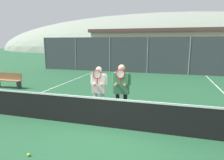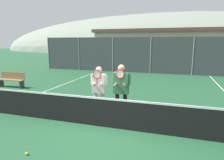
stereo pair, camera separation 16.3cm
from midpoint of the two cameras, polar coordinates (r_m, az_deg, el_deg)
ground_plane at (r=6.26m, az=-2.35°, el=-13.30°), size 120.00×120.00×0.00m
hill_distant at (r=65.27m, az=14.62°, el=8.33°), size 108.86×60.48×21.17m
clubhouse_building at (r=24.52m, az=14.46°, el=9.26°), size 16.93×5.50×3.95m
fence_back at (r=16.62m, az=9.83°, el=6.97°), size 19.37×0.06×2.93m
tennis_net at (r=6.08m, az=-2.39°, el=-9.20°), size 12.05×0.09×1.02m
court_line_left_sideline at (r=10.82m, az=-20.19°, el=-3.46°), size 0.05×16.00×0.01m
player_leftmost at (r=6.84m, az=-4.42°, el=-2.08°), size 0.60×0.34×1.74m
player_center_left at (r=6.52m, az=1.99°, el=-2.05°), size 0.62×0.34×1.84m
car_far_left at (r=20.55m, az=-2.46°, el=6.36°), size 4.74×2.00×1.83m
car_left_of_center at (r=19.68m, az=12.66°, el=5.78°), size 4.49×2.08×1.73m
car_center at (r=20.06m, az=28.07°, el=5.04°), size 4.71×1.96×1.89m
bench_courtside at (r=12.71m, az=-27.78°, el=0.11°), size 1.63×0.36×0.85m
tennis_ball_on_court at (r=5.24m, az=-23.63°, el=-18.98°), size 0.07×0.07×0.07m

